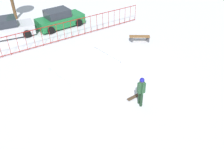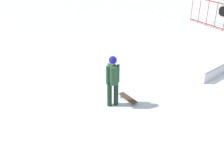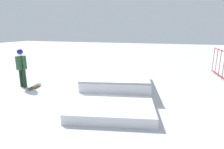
# 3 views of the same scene
# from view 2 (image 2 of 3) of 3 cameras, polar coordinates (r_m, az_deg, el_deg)

# --- Properties ---
(ground_plane) EXTENTS (60.00, 60.00, 0.00)m
(ground_plane) POSITION_cam_2_polar(r_m,az_deg,el_deg) (11.11, 16.55, -1.68)
(ground_plane) COLOR silver
(skate_ramp) EXTENTS (5.83, 3.68, 0.74)m
(skate_ramp) POSITION_cam_2_polar(r_m,az_deg,el_deg) (12.08, 15.99, 2.47)
(skate_ramp) COLOR silver
(skate_ramp) RESTS_ON ground
(skater) EXTENTS (0.41, 0.43, 1.73)m
(skater) POSITION_cam_2_polar(r_m,az_deg,el_deg) (8.89, 0.16, -0.60)
(skater) COLOR black
(skater) RESTS_ON ground
(skateboard) EXTENTS (0.82, 0.34, 0.09)m
(skateboard) POSITION_cam_2_polar(r_m,az_deg,el_deg) (9.63, 3.20, -4.68)
(skateboard) COLOR #3F2D1E
(skateboard) RESTS_ON ground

